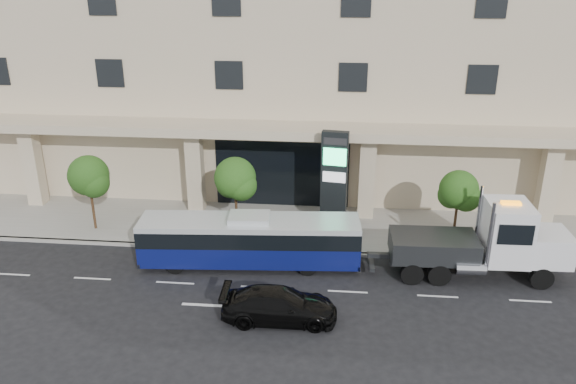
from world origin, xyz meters
name	(u,v)px	position (x,y,z in m)	size (l,w,h in m)	color
ground	(265,271)	(0.00, 0.00, 0.00)	(120.00, 120.00, 0.00)	black
sidewalk	(277,226)	(0.00, 5.00, 0.07)	(120.00, 6.00, 0.15)	gray
curb	(270,251)	(0.00, 2.00, 0.07)	(120.00, 0.30, 0.15)	gray
convention_center	(293,27)	(0.00, 15.42, 9.97)	(60.00, 17.60, 20.00)	#C2B291
tree_left	(89,178)	(-9.97, 3.59, 3.11)	(2.27, 2.20, 4.22)	#422B19
tree_mid	(236,181)	(-1.97, 3.59, 3.26)	(2.28, 2.20, 4.38)	#422B19
tree_right	(459,193)	(9.53, 3.59, 3.04)	(2.10, 2.00, 4.04)	#422B19
city_bus	(250,240)	(-0.78, 0.56, 1.37)	(10.75, 3.00, 2.69)	black
tow_truck	(487,243)	(10.39, 0.59, 1.73)	(9.21, 2.49, 4.19)	#2D3033
black_sedan	(279,305)	(1.16, -3.93, 0.69)	(1.94, 4.78, 1.39)	black
signage_pylon	(334,181)	(3.16, 4.70, 3.01)	(1.46, 0.71, 5.62)	black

